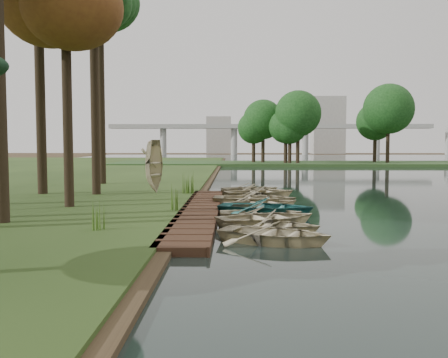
{
  "coord_description": "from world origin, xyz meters",
  "views": [
    {
      "loc": [
        -0.19,
        -20.81,
        3.0
      ],
      "look_at": [
        -0.61,
        1.54,
        1.44
      ],
      "focal_mm": 40.0,
      "sensor_mm": 36.0,
      "label": 1
    }
  ],
  "objects_px": {
    "boardwalk": "(200,212)",
    "rowboat_0": "(274,232)",
    "rowboat_2": "(268,216)",
    "stored_rowboat": "(155,188)",
    "rowboat_1": "(272,223)"
  },
  "relations": [
    {
      "from": "stored_rowboat",
      "to": "rowboat_0",
      "type": "bearing_deg",
      "value": -133.52
    },
    {
      "from": "boardwalk",
      "to": "rowboat_0",
      "type": "distance_m",
      "value": 6.65
    },
    {
      "from": "rowboat_0",
      "to": "stored_rowboat",
      "type": "bearing_deg",
      "value": 46.59
    },
    {
      "from": "boardwalk",
      "to": "rowboat_0",
      "type": "relative_size",
      "value": 4.69
    },
    {
      "from": "rowboat_2",
      "to": "rowboat_1",
      "type": "bearing_deg",
      "value": 159.43
    },
    {
      "from": "rowboat_0",
      "to": "stored_rowboat",
      "type": "relative_size",
      "value": 1.16
    },
    {
      "from": "rowboat_0",
      "to": "rowboat_2",
      "type": "bearing_deg",
      "value": 22.75
    },
    {
      "from": "rowboat_2",
      "to": "stored_rowboat",
      "type": "relative_size",
      "value": 1.26
    },
    {
      "from": "boardwalk",
      "to": "rowboat_1",
      "type": "height_order",
      "value": "rowboat_1"
    },
    {
      "from": "boardwalk",
      "to": "stored_rowboat",
      "type": "distance_m",
      "value": 7.19
    },
    {
      "from": "rowboat_2",
      "to": "stored_rowboat",
      "type": "distance_m",
      "value": 11.18
    },
    {
      "from": "rowboat_2",
      "to": "boardwalk",
      "type": "bearing_deg",
      "value": 17.47
    },
    {
      "from": "boardwalk",
      "to": "rowboat_0",
      "type": "height_order",
      "value": "rowboat_0"
    },
    {
      "from": "boardwalk",
      "to": "rowboat_2",
      "type": "distance_m",
      "value": 4.12
    },
    {
      "from": "rowboat_1",
      "to": "rowboat_2",
      "type": "bearing_deg",
      "value": 18.46
    }
  ]
}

